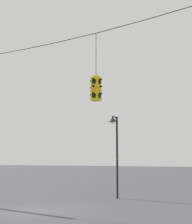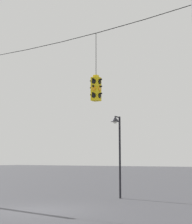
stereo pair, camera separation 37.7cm
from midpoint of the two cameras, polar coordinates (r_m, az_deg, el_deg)
The scene contains 4 objects.
ground_plane at distance 16.24m, azimuth -10.25°, elevation -15.84°, with size 200.00×200.00×0.00m, color #424247.
span_wire at distance 17.14m, azimuth -9.25°, elevation 11.24°, with size 14.62×0.03×0.34m.
traffic_light_over_intersection at distance 14.82m, azimuth -0.73°, elevation 3.94°, with size 0.58×0.58×3.03m.
street_lamp at distance 20.61m, azimuth 2.55°, elevation -3.78°, with size 0.52×0.90×4.88m.
Camera 1 is at (10.25, -12.35, 2.26)m, focal length 55.00 mm.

